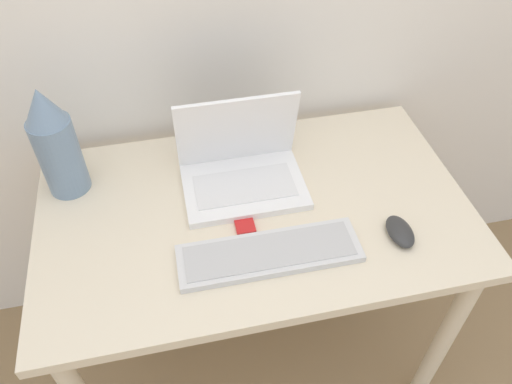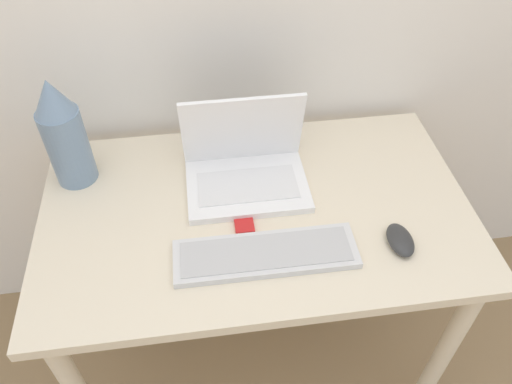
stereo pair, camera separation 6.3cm
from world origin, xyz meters
TOP-DOWN VIEW (x-y plane):
  - desk at (0.00, 0.33)m, footprint 1.10×0.66m
  - laptop at (-0.01, 0.43)m, footprint 0.32×0.23m
  - keyboard at (0.00, 0.17)m, footprint 0.43×0.13m
  - mouse at (0.32, 0.17)m, footprint 0.06×0.10m
  - vase at (-0.46, 0.51)m, footprint 0.11×0.11m
  - mp3_player at (-0.04, 0.27)m, footprint 0.05×0.05m

SIDE VIEW (x-z plane):
  - desk at x=0.00m, z-range 0.27..1.03m
  - mp3_player at x=-0.04m, z-range 0.76..0.77m
  - keyboard at x=0.00m, z-range 0.76..0.78m
  - mouse at x=0.32m, z-range 0.76..0.79m
  - laptop at x=-0.01m, z-range 0.69..0.93m
  - vase at x=-0.46m, z-range 0.76..1.06m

